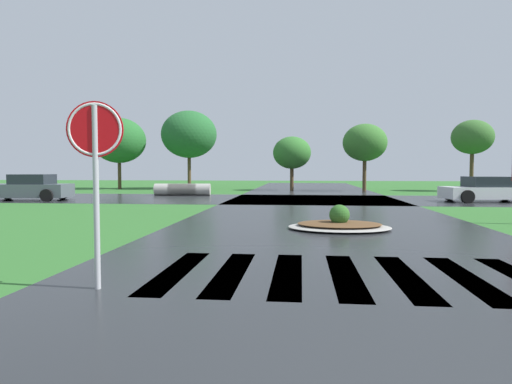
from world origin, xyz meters
TOP-DOWN VIEW (x-y plane):
  - asphalt_roadway at (0.00, 10.00)m, footprint 9.05×80.00m
  - asphalt_cross_road at (0.00, 21.67)m, footprint 90.00×8.15m
  - crosswalk_stripes at (0.00, 4.47)m, footprint 5.85×3.03m
  - stop_sign at (-3.48, 3.31)m, footprint 0.75×0.18m
  - median_island at (0.36, 9.76)m, footprint 2.82×2.12m
  - car_dark_suv at (-15.12, 19.43)m, footprint 4.59×2.40m
  - car_blue_compact at (8.65, 20.78)m, footprint 4.49×2.49m
  - drainage_pipe_stack at (-8.11, 24.47)m, footprint 3.54×1.06m
  - background_treeline at (-2.24, 32.48)m, footprint 38.57×6.26m

SIDE VIEW (x-z plane):
  - asphalt_roadway at x=0.00m, z-range 0.00..0.01m
  - asphalt_cross_road at x=0.00m, z-range 0.00..0.01m
  - crosswalk_stripes at x=0.00m, z-range 0.00..0.01m
  - median_island at x=0.36m, z-range -0.21..0.47m
  - drainage_pipe_stack at x=-8.11m, z-range 0.00..0.75m
  - car_blue_compact at x=8.65m, z-range -0.05..1.23m
  - car_dark_suv at x=-15.12m, z-range -0.06..1.32m
  - stop_sign at x=-3.48m, z-range 0.63..3.20m
  - background_treeline at x=-2.24m, z-range 0.70..7.17m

